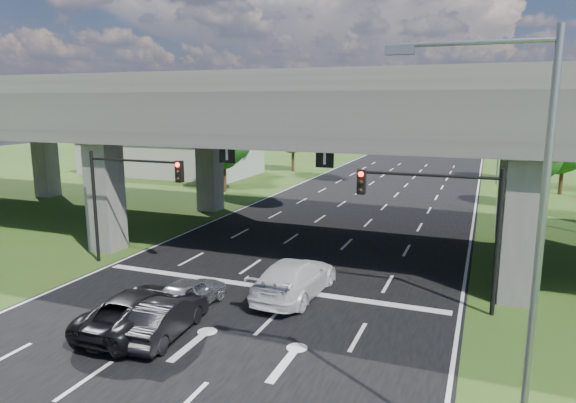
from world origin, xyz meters
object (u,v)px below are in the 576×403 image
Objects in this scene: signal_right at (442,211)px; car_silver at (189,293)px; streetlight_beyond at (496,128)px; car_dark at (163,317)px; car_trailing at (141,310)px; streetlight_far at (498,139)px; signal_left at (126,188)px; streetlight_near at (519,234)px; car_white at (295,278)px.

signal_right reaches higher than car_silver.
streetlight_beyond reaches higher than car_dark.
car_silver is (-11.90, -39.94, -5.15)m from streetlight_beyond.
car_trailing is at bearing -148.73° from signal_right.
signal_right is at bearing -149.35° from car_trailing.
signal_right is 20.25m from streetlight_far.
signal_left is 1.54× the size of car_silver.
signal_left reaches higher than car_dark.
car_silver is at bearing -106.59° from streetlight_beyond.
streetlight_beyond is at bearing 63.57° from signal_left.
streetlight_near is 2.56× the size of car_silver.
signal_right is 10.95m from car_silver.
signal_left is at bearing -49.64° from car_dark.
car_silver is 2.43m from car_trailing.
car_dark is 0.81× the size of car_trailing.
car_dark is (0.49, -2.54, 0.07)m from car_silver.
car_trailing is (5.38, -6.23, -3.39)m from signal_left.
car_silver is (-11.90, -23.94, -5.15)m from streetlight_far.
car_white is 6.78m from car_trailing.
car_dark is at bearing 106.28° from car_silver.
signal_left is at bearing -2.75° from car_white.
streetlight_far is (0.00, 30.00, 0.00)m from streetlight_near.
streetlight_far is at bearing -90.00° from streetlight_beyond.
signal_left is 0.60× the size of streetlight_near.
streetlight_far reaches higher than signal_left.
car_dark is 1.15m from car_trailing.
signal_left is 9.77m from car_dark.
streetlight_far is 29.28m from car_dark.
signal_right is at bearing -93.61° from streetlight_beyond.
streetlight_beyond is at bearing -110.04° from car_dark.
car_trailing is (-12.54, -26.29, -5.05)m from streetlight_far.
car_trailing is (-0.64, -2.35, 0.11)m from car_silver.
streetlight_beyond reaches higher than car_silver.
car_white is at bearing -129.33° from car_trailing.
signal_right is 0.60× the size of streetlight_beyond.
car_silver is (-11.90, 6.06, -5.15)m from streetlight_near.
signal_right is 1.05× the size of car_white.
signal_right is 6.95m from car_white.
signal_right is 12.48m from car_trailing.
streetlight_beyond reaches higher than car_trailing.
car_dark is at bearing -105.03° from streetlight_beyond.
signal_left is at bearing -131.78° from streetlight_far.
car_silver is at bearing -116.43° from streetlight_far.
signal_right is at bearing 102.88° from streetlight_near.
streetlight_near is at bearing -90.00° from streetlight_far.
streetlight_near is 46.00m from streetlight_beyond.
streetlight_near is at bearing 135.52° from car_white.
streetlight_near reaches higher than car_white.
streetlight_beyond is 44.28m from car_dark.
streetlight_near is at bearing 158.40° from car_silver.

